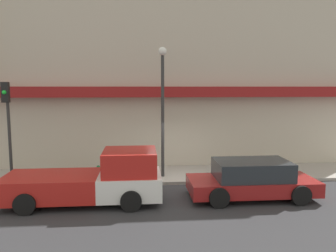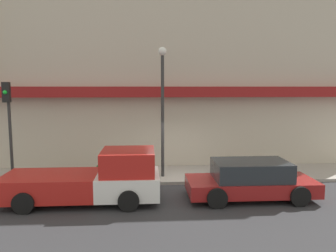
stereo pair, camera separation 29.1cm
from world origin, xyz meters
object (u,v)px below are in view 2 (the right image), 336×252
(fire_hydrant, at_px, (98,172))
(street_lamp, at_px, (163,97))
(pickup_truck, at_px, (93,179))
(parked_car, at_px, (250,180))
(traffic_light, at_px, (8,115))

(fire_hydrant, bearing_deg, street_lamp, 4.70)
(pickup_truck, distance_m, parked_car, 5.64)
(parked_car, relative_size, street_lamp, 0.82)
(street_lamp, xyz_separation_m, traffic_light, (-6.20, -0.61, -0.69))
(parked_car, relative_size, fire_hydrant, 7.66)
(parked_car, bearing_deg, traffic_light, 167.04)
(pickup_truck, distance_m, traffic_light, 4.69)
(pickup_truck, bearing_deg, street_lamp, 46.85)
(pickup_truck, height_order, street_lamp, street_lamp)
(pickup_truck, relative_size, traffic_light, 1.32)
(parked_car, bearing_deg, fire_hydrant, 156.79)
(pickup_truck, bearing_deg, fire_hydrant, 94.87)
(traffic_light, bearing_deg, parked_car, -12.68)
(street_lamp, bearing_deg, parked_car, -41.29)
(parked_car, xyz_separation_m, traffic_light, (-9.27, 2.09, 2.25))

